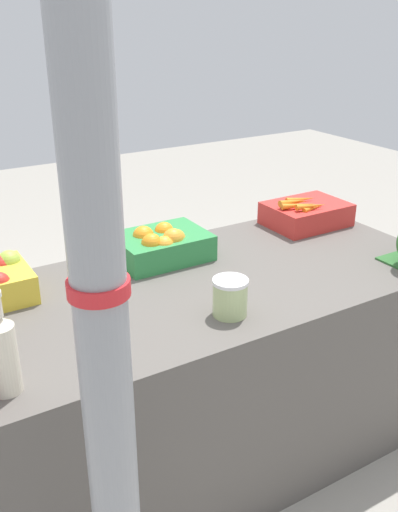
{
  "coord_description": "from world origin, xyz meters",
  "views": [
    {
      "loc": [
        -0.96,
        -1.59,
        1.68
      ],
      "look_at": [
        0.0,
        0.0,
        0.88
      ],
      "focal_mm": 40.0,
      "sensor_mm": 36.0,
      "label": 1
    }
  ],
  "objects_px": {
    "orange_crate": "(161,245)",
    "carrot_crate": "(306,213)",
    "support_pole": "(103,340)",
    "pickle_jar": "(230,297)",
    "juice_bottle_cloudy": "(2,352)"
  },
  "relations": [
    {
      "from": "orange_crate",
      "to": "support_pole",
      "type": "bearing_deg",
      "value": -122.76
    },
    {
      "from": "juice_bottle_cloudy",
      "to": "orange_crate",
      "type": "bearing_deg",
      "value": 36.48
    },
    {
      "from": "support_pole",
      "to": "carrot_crate",
      "type": "distance_m",
      "value": 1.7
    },
    {
      "from": "pickle_jar",
      "to": "support_pole",
      "type": "bearing_deg",
      "value": -142.72
    },
    {
      "from": "support_pole",
      "to": "pickle_jar",
      "type": "xyz_separation_m",
      "value": [
        0.6,
        0.46,
        -0.28
      ]
    },
    {
      "from": "support_pole",
      "to": "juice_bottle_cloudy",
      "type": "height_order",
      "value": "support_pole"
    },
    {
      "from": "juice_bottle_cloudy",
      "to": "pickle_jar",
      "type": "distance_m",
      "value": 0.72
    },
    {
      "from": "carrot_crate",
      "to": "juice_bottle_cloudy",
      "type": "height_order",
      "value": "juice_bottle_cloudy"
    },
    {
      "from": "support_pole",
      "to": "pickle_jar",
      "type": "distance_m",
      "value": 0.81
    },
    {
      "from": "orange_crate",
      "to": "carrot_crate",
      "type": "relative_size",
      "value": 1.0
    },
    {
      "from": "pickle_jar",
      "to": "juice_bottle_cloudy",
      "type": "bearing_deg",
      "value": -177.2
    },
    {
      "from": "orange_crate",
      "to": "juice_bottle_cloudy",
      "type": "relative_size",
      "value": 1.23
    },
    {
      "from": "orange_crate",
      "to": "pickle_jar",
      "type": "relative_size",
      "value": 2.83
    },
    {
      "from": "orange_crate",
      "to": "juice_bottle_cloudy",
      "type": "xyz_separation_m",
      "value": [
        -0.73,
        -0.54,
        0.06
      ]
    },
    {
      "from": "support_pole",
      "to": "orange_crate",
      "type": "bearing_deg",
      "value": 57.24
    }
  ]
}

